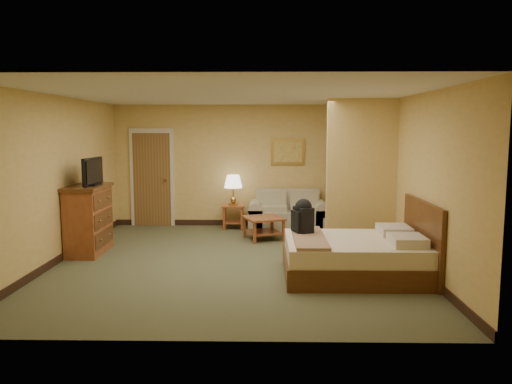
{
  "coord_description": "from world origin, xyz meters",
  "views": [
    {
      "loc": [
        0.49,
        -7.68,
        2.07
      ],
      "look_at": [
        0.33,
        0.6,
        1.03
      ],
      "focal_mm": 35.0,
      "sensor_mm": 36.0,
      "label": 1
    }
  ],
  "objects_px": {
    "coffee_table": "(264,223)",
    "bed": "(359,256)",
    "loveseat": "(288,217)",
    "dresser": "(89,219)"
  },
  "relations": [
    {
      "from": "loveseat",
      "to": "bed",
      "type": "distance_m",
      "value": 3.42
    },
    {
      "from": "coffee_table",
      "to": "loveseat",
      "type": "bearing_deg",
      "value": 62.31
    },
    {
      "from": "coffee_table",
      "to": "bed",
      "type": "relative_size",
      "value": 0.44
    },
    {
      "from": "loveseat",
      "to": "dresser",
      "type": "bearing_deg",
      "value": -149.04
    },
    {
      "from": "dresser",
      "to": "coffee_table",
      "type": "bearing_deg",
      "value": 20.48
    },
    {
      "from": "loveseat",
      "to": "bed",
      "type": "relative_size",
      "value": 0.84
    },
    {
      "from": "loveseat",
      "to": "dresser",
      "type": "distance_m",
      "value": 4.03
    },
    {
      "from": "coffee_table",
      "to": "bed",
      "type": "bearing_deg",
      "value": -59.9
    },
    {
      "from": "loveseat",
      "to": "coffee_table",
      "type": "height_order",
      "value": "loveseat"
    },
    {
      "from": "coffee_table",
      "to": "dresser",
      "type": "relative_size",
      "value": 0.75
    }
  ]
}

